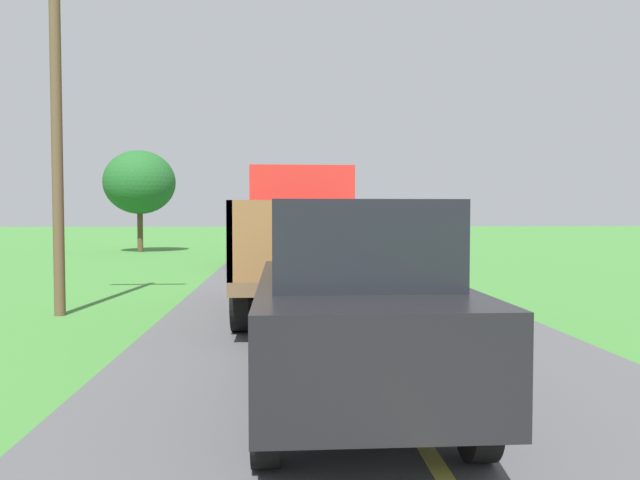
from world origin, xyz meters
The scene contains 5 objects.
banana_truck_near centered at (-0.69, 12.25, 1.48)m, with size 2.38×5.82×2.80m.
banana_truck_far centered at (-0.82, 23.95, 1.47)m, with size 2.38×5.81×2.80m.
utility_pole_roadside centered at (-5.25, 11.89, 4.16)m, with size 2.02×0.20×7.72m.
roadside_tree_near_left centered at (-8.30, 31.39, 3.55)m, with size 3.58×3.58×5.17m.
following_car centered at (-0.45, 5.97, 1.07)m, with size 1.74×4.10×1.92m.
Camera 1 is at (-1.11, 0.54, 1.88)m, focal length 33.39 mm.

